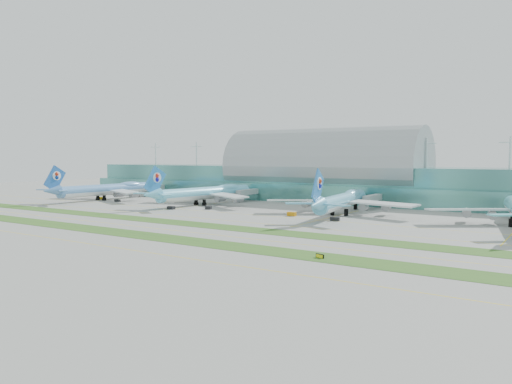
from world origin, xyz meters
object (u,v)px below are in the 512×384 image
Objects in this scene: airliner_b at (206,192)px; taxiway_sign_east at (320,256)px; airliner_a at (107,189)px; airliner_c at (342,200)px; terminal at (323,176)px.

taxiway_sign_east is at bearing -33.43° from airliner_b.
airliner_b is at bearing 155.98° from taxiway_sign_east.
airliner_a is at bearing -165.85° from airliner_b.
airliner_c is at bearing 4.90° from airliner_a.
airliner_c is 98.62m from taxiway_sign_east.
airliner_b is (68.55, 9.40, 0.09)m from airliner_a.
taxiway_sign_east is at bearing -64.62° from terminal.
airliner_a is at bearing 174.67° from airliner_c.
airliner_b is at bearing 170.11° from airliner_c.
terminal reaches higher than airliner_a.
airliner_a is 69.19m from airliner_b.
airliner_a is 0.99× the size of airliner_b.
airliner_a is 29.38× the size of taxiway_sign_east.
terminal is at bearing 36.25° from airliner_a.
airliner_c reaches higher than taxiway_sign_east.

